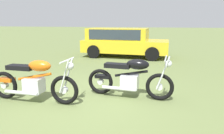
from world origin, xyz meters
name	(u,v)px	position (x,y,z in m)	size (l,w,h in m)	color
ground_plane	(84,99)	(0.00, 0.00, 0.00)	(120.00, 120.00, 0.00)	olive
motorcycle_orange	(34,81)	(-1.02, -0.39, 0.48)	(2.14, 0.64, 1.02)	black
motorcycle_black	(130,78)	(1.01, 0.38, 0.48)	(2.06, 0.64, 1.02)	black
car_yellow	(122,40)	(-0.28, 6.06, 0.83)	(4.27, 2.00, 1.43)	gold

